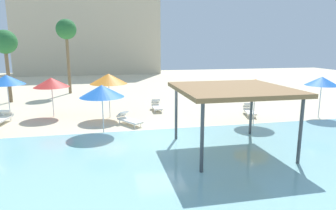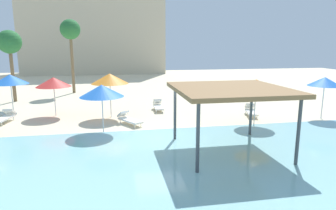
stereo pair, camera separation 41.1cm
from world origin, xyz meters
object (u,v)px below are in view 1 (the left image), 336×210
beach_umbrella_orange_3 (255,84)px  palm_tree_1 (5,43)px  shade_pavilion (232,91)px  palm_tree_2 (66,31)px  lounge_chair_1 (157,106)px  lounge_chair_4 (128,119)px  beach_umbrella_blue_6 (322,81)px  beach_umbrella_red_0 (51,82)px  beach_umbrella_orange_1 (109,79)px  beach_umbrella_blue_2 (7,80)px  beach_umbrella_blue_4 (102,91)px  lounge_chair_3 (249,110)px  lounge_chair_2 (2,118)px

beach_umbrella_orange_3 → palm_tree_1: size_ratio=0.47×
shade_pavilion → palm_tree_2: 20.54m
lounge_chair_1 → lounge_chair_4: same height
beach_umbrella_orange_3 → lounge_chair_1: bearing=135.0°
palm_tree_2 → beach_umbrella_blue_6: bearing=-38.7°
beach_umbrella_orange_3 → palm_tree_1: 19.60m
beach_umbrella_red_0 → beach_umbrella_orange_3: bearing=-20.9°
beach_umbrella_orange_1 → palm_tree_1: palm_tree_1 is taller
beach_umbrella_red_0 → beach_umbrella_blue_6: beach_umbrella_blue_6 is taller
lounge_chair_1 → shade_pavilion: bearing=13.7°
shade_pavilion → beach_umbrella_orange_3: (3.18, 3.88, -0.29)m
beach_umbrella_orange_1 → beach_umbrella_blue_6: 13.71m
beach_umbrella_blue_2 → beach_umbrella_blue_4: bearing=-45.2°
lounge_chair_1 → lounge_chair_3: 6.51m
lounge_chair_1 → lounge_chair_4: size_ratio=1.00×
beach_umbrella_orange_3 → palm_tree_2: palm_tree_2 is taller
beach_umbrella_blue_4 → lounge_chair_3: bearing=12.5°
beach_umbrella_blue_4 → lounge_chair_3: size_ratio=1.31×
palm_tree_1 → palm_tree_2: palm_tree_2 is taller
lounge_chair_4 → beach_umbrella_red_0: bearing=-155.6°
beach_umbrella_orange_1 → lounge_chair_1: beach_umbrella_orange_1 is taller
beach_umbrella_blue_2 → lounge_chair_1: bearing=-9.5°
palm_tree_1 → beach_umbrella_blue_6: bearing=-24.8°
beach_umbrella_blue_4 → beach_umbrella_blue_2: bearing=134.8°
beach_umbrella_blue_2 → beach_umbrella_blue_6: beach_umbrella_blue_6 is taller
beach_umbrella_red_0 → lounge_chair_4: 5.95m
palm_tree_2 → lounge_chair_2: bearing=-104.1°
beach_umbrella_orange_3 → beach_umbrella_blue_2: bearing=156.3°
beach_umbrella_blue_6 → lounge_chair_4: 12.57m
shade_pavilion → beach_umbrella_orange_3: 5.02m
beach_umbrella_blue_6 → palm_tree_2: (-17.06, 13.67, 3.52)m
lounge_chair_2 → beach_umbrella_orange_3: bearing=85.9°
beach_umbrella_orange_1 → lounge_chair_4: beach_umbrella_orange_1 is taller
beach_umbrella_blue_2 → beach_umbrella_red_0: bearing=-32.9°
beach_umbrella_orange_3 → beach_umbrella_blue_4: size_ratio=1.05×
palm_tree_1 → lounge_chair_1: bearing=-26.2°
beach_umbrella_blue_6 → beach_umbrella_blue_2: bearing=163.5°
shade_pavilion → beach_umbrella_orange_1: (-5.19, 7.42, -0.18)m
beach_umbrella_blue_4 → beach_umbrella_orange_1: bearing=83.3°
beach_umbrella_red_0 → palm_tree_2: palm_tree_2 is taller
beach_umbrella_orange_1 → palm_tree_1: bearing=138.5°
lounge_chair_4 → palm_tree_1: bearing=-167.5°
lounge_chair_3 → beach_umbrella_orange_3: bearing=-5.5°
lounge_chair_1 → beach_umbrella_orange_3: bearing=47.1°
lounge_chair_3 → lounge_chair_1: bearing=-98.7°
beach_umbrella_blue_2 → palm_tree_1: (-0.99, 3.85, 2.50)m
beach_umbrella_blue_4 → beach_umbrella_orange_3: bearing=-0.8°
shade_pavilion → lounge_chair_4: (-4.15, 5.39, -2.39)m
beach_umbrella_orange_3 → lounge_chair_2: (-14.78, 3.36, -2.10)m
shade_pavilion → palm_tree_1: size_ratio=0.81×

